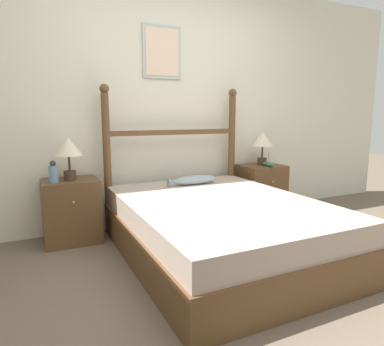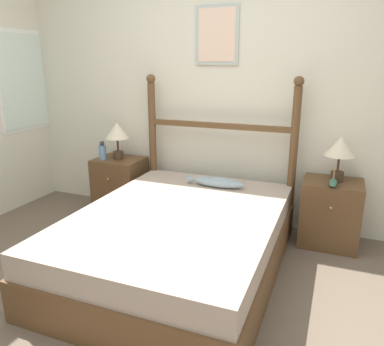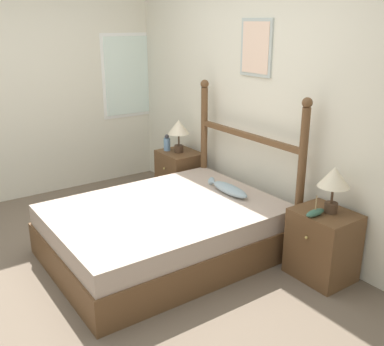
{
  "view_description": "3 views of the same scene",
  "coord_description": "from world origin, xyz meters",
  "px_view_note": "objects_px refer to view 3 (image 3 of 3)",
  "views": [
    {
      "loc": [
        -1.31,
        -1.69,
        1.13
      ],
      "look_at": [
        -0.01,
        1.03,
        0.63
      ],
      "focal_mm": 32.0,
      "sensor_mm": 36.0,
      "label": 1
    },
    {
      "loc": [
        1.08,
        -1.73,
        1.53
      ],
      "look_at": [
        -0.02,
        1.06,
        0.64
      ],
      "focal_mm": 35.0,
      "sensor_mm": 36.0,
      "label": 2
    },
    {
      "loc": [
        3.14,
        -1.25,
        2.0
      ],
      "look_at": [
        0.04,
        0.92,
        0.71
      ],
      "focal_mm": 42.0,
      "sensor_mm": 36.0,
      "label": 3
    }
  ],
  "objects_px": {
    "model_boat": "(315,213)",
    "nightstand_right": "(323,245)",
    "fish_pillow": "(229,189)",
    "bottle": "(167,143)",
    "nightstand_left": "(180,175)",
    "bed": "(165,231)",
    "table_lamp_left": "(179,129)",
    "table_lamp_right": "(334,180)"
  },
  "relations": [
    {
      "from": "table_lamp_right",
      "to": "model_boat",
      "type": "xyz_separation_m",
      "value": [
        -0.02,
        -0.15,
        -0.25
      ]
    },
    {
      "from": "bed",
      "to": "nightstand_right",
      "type": "distance_m",
      "value": 1.35
    },
    {
      "from": "nightstand_left",
      "to": "table_lamp_right",
      "type": "xyz_separation_m",
      "value": [
        2.11,
        0.03,
        0.56
      ]
    },
    {
      "from": "table_lamp_left",
      "to": "bottle",
      "type": "bearing_deg",
      "value": -152.48
    },
    {
      "from": "nightstand_left",
      "to": "table_lamp_right",
      "type": "bearing_deg",
      "value": 0.68
    },
    {
      "from": "table_lamp_right",
      "to": "table_lamp_left",
      "type": "bearing_deg",
      "value": -179.03
    },
    {
      "from": "fish_pillow",
      "to": "nightstand_right",
      "type": "bearing_deg",
      "value": 11.49
    },
    {
      "from": "nightstand_left",
      "to": "nightstand_right",
      "type": "height_order",
      "value": "same"
    },
    {
      "from": "model_boat",
      "to": "table_lamp_left",
      "type": "bearing_deg",
      "value": 176.8
    },
    {
      "from": "bed",
      "to": "fish_pillow",
      "type": "height_order",
      "value": "fish_pillow"
    },
    {
      "from": "nightstand_left",
      "to": "table_lamp_left",
      "type": "xyz_separation_m",
      "value": [
        0.0,
        -0.01,
        0.56
      ]
    },
    {
      "from": "bottle",
      "to": "fish_pillow",
      "type": "relative_size",
      "value": 0.37
    },
    {
      "from": "table_lamp_left",
      "to": "table_lamp_right",
      "type": "height_order",
      "value": "same"
    },
    {
      "from": "model_boat",
      "to": "fish_pillow",
      "type": "xyz_separation_m",
      "value": [
        -0.96,
        -0.07,
        -0.09
      ]
    },
    {
      "from": "bottle",
      "to": "fish_pillow",
      "type": "height_order",
      "value": "bottle"
    },
    {
      "from": "table_lamp_left",
      "to": "fish_pillow",
      "type": "relative_size",
      "value": 0.72
    },
    {
      "from": "nightstand_left",
      "to": "bed",
      "type": "bearing_deg",
      "value": -39.23
    },
    {
      "from": "bed",
      "to": "model_boat",
      "type": "bearing_deg",
      "value": 34.91
    },
    {
      "from": "bed",
      "to": "bottle",
      "type": "bearing_deg",
      "value": 146.85
    },
    {
      "from": "bed",
      "to": "table_lamp_right",
      "type": "bearing_deg",
      "value": 39.49
    },
    {
      "from": "nightstand_right",
      "to": "bottle",
      "type": "bearing_deg",
      "value": -177.87
    },
    {
      "from": "table_lamp_left",
      "to": "table_lamp_right",
      "type": "relative_size",
      "value": 1.0
    },
    {
      "from": "nightstand_left",
      "to": "table_lamp_left",
      "type": "bearing_deg",
      "value": -66.22
    },
    {
      "from": "nightstand_right",
      "to": "table_lamp_right",
      "type": "relative_size",
      "value": 1.52
    },
    {
      "from": "nightstand_right",
      "to": "bottle",
      "type": "height_order",
      "value": "bottle"
    },
    {
      "from": "nightstand_left",
      "to": "bottle",
      "type": "distance_m",
      "value": 0.4
    },
    {
      "from": "bed",
      "to": "nightstand_right",
      "type": "bearing_deg",
      "value": 39.23
    },
    {
      "from": "bed",
      "to": "bottle",
      "type": "height_order",
      "value": "bottle"
    },
    {
      "from": "table_lamp_right",
      "to": "nightstand_right",
      "type": "bearing_deg",
      "value": -129.61
    },
    {
      "from": "nightstand_right",
      "to": "table_lamp_left",
      "type": "distance_m",
      "value": 2.16
    },
    {
      "from": "bed",
      "to": "table_lamp_right",
      "type": "xyz_separation_m",
      "value": [
        1.07,
        0.88,
        0.61
      ]
    },
    {
      "from": "table_lamp_right",
      "to": "fish_pillow",
      "type": "bearing_deg",
      "value": -167.34
    },
    {
      "from": "bed",
      "to": "nightstand_left",
      "type": "bearing_deg",
      "value": 140.77
    },
    {
      "from": "nightstand_left",
      "to": "table_lamp_left",
      "type": "relative_size",
      "value": 1.52
    },
    {
      "from": "model_boat",
      "to": "nightstand_right",
      "type": "bearing_deg",
      "value": 88.25
    },
    {
      "from": "nightstand_left",
      "to": "model_boat",
      "type": "distance_m",
      "value": 2.12
    },
    {
      "from": "table_lamp_left",
      "to": "model_boat",
      "type": "distance_m",
      "value": 2.1
    },
    {
      "from": "bed",
      "to": "model_boat",
      "type": "xyz_separation_m",
      "value": [
        1.04,
        0.73,
        0.37
      ]
    },
    {
      "from": "table_lamp_left",
      "to": "fish_pillow",
      "type": "distance_m",
      "value": 1.19
    },
    {
      "from": "model_boat",
      "to": "fish_pillow",
      "type": "height_order",
      "value": "model_boat"
    },
    {
      "from": "table_lamp_left",
      "to": "fish_pillow",
      "type": "xyz_separation_m",
      "value": [
        1.13,
        -0.19,
        -0.33
      ]
    },
    {
      "from": "table_lamp_left",
      "to": "fish_pillow",
      "type": "bearing_deg",
      "value": -9.35
    }
  ]
}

